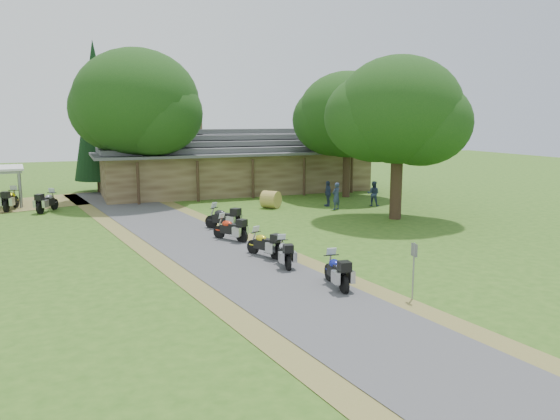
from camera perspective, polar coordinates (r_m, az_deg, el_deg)
name	(u,v)px	position (r m, az deg, el deg)	size (l,w,h in m)	color
ground	(273,284)	(19.20, -0.79, -7.71)	(120.00, 120.00, 0.00)	#305919
driveway	(227,258)	(22.70, -5.61, -5.01)	(46.00, 46.00, 0.00)	#4B4B4E
lodge	(234,160)	(43.11, -4.80, 5.27)	(21.40, 9.40, 4.90)	brown
motorcycle_row_a	(336,270)	(18.74, 5.92, -6.23)	(1.81, 0.59, 1.24)	navy
motorcycle_row_b	(284,252)	(21.24, 0.45, -4.38)	(1.69, 0.55, 1.16)	#9EA1A6
motorcycle_row_c	(264,243)	(22.60, -1.64, -3.45)	(1.78, 0.58, 1.22)	gold
motorcycle_row_d	(230,228)	(25.67, -5.22, -1.86)	(1.82, 0.59, 1.24)	red
motorcycle_row_e	(223,217)	(28.07, -5.95, -0.74)	(2.00, 0.65, 1.37)	black
motorcycle_carport_a	(11,199)	(37.92, -26.31, 1.07)	(2.11, 0.69, 1.44)	#C4C501
motorcycle_carport_b	(47,201)	(36.31, -23.16, 0.89)	(1.99, 0.65, 1.36)	slate
person_a	(336,194)	(34.37, 5.90, 1.70)	(0.57, 0.41, 1.99)	navy
person_b	(373,191)	(36.04, 9.74, 1.92)	(0.55, 0.39, 1.92)	navy
person_c	(328,191)	(35.60, 5.02, 1.95)	(0.55, 0.40, 1.94)	navy
hay_bale	(271,199)	(34.79, -0.97, 1.11)	(1.11, 1.11, 1.02)	#A0893A
sign_post	(413,271)	(17.85, 13.77, -6.25)	(0.33, 0.06, 1.85)	gray
oak_lodge_left	(137,122)	(38.61, -14.69, 8.92)	(8.40, 8.40, 10.88)	#123710
oak_lodge_right	(347,131)	(39.66, 7.04, 8.22)	(7.16, 7.16, 9.55)	#123710
oak_driveway	(398,132)	(31.38, 12.23, 8.02)	(7.03, 7.03, 9.89)	#123710
cedar_near	(96,117)	(44.32, -18.63, 9.18)	(3.66, 3.66, 11.46)	black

